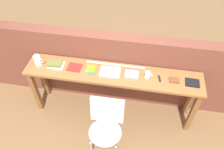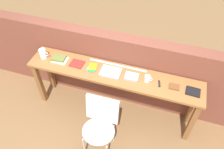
{
  "view_description": "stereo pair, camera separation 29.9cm",
  "coord_description": "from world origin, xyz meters",
  "px_view_note": "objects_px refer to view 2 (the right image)",
  "views": [
    {
      "loc": [
        0.35,
        -1.8,
        3.06
      ],
      "look_at": [
        0.0,
        0.25,
        0.9
      ],
      "focal_mm": 35.0,
      "sensor_mm": 36.0,
      "label": 1
    },
    {
      "loc": [
        0.64,
        -1.73,
        3.06
      ],
      "look_at": [
        0.0,
        0.25,
        0.9
      ],
      "focal_mm": 35.0,
      "sensor_mm": 36.0,
      "label": 2
    }
  ],
  "objects_px": {
    "book_stack_leftmost": "(59,59)",
    "pamphlet_pile_colourful": "(93,67)",
    "chair_white_moulded": "(100,124)",
    "book_repair_rightmost": "(193,92)",
    "magazine_cycling": "(77,64)",
    "pitcher_white": "(43,54)",
    "multitool_folded": "(159,84)",
    "leather_journal_brown": "(174,87)",
    "mug": "(147,78)",
    "book_open_centre": "(111,72)"
  },
  "relations": [
    {
      "from": "book_stack_leftmost",
      "to": "chair_white_moulded",
      "type": "bearing_deg",
      "value": -36.53
    },
    {
      "from": "magazine_cycling",
      "to": "book_open_centre",
      "type": "relative_size",
      "value": 0.67
    },
    {
      "from": "magazine_cycling",
      "to": "mug",
      "type": "height_order",
      "value": "mug"
    },
    {
      "from": "pitcher_white",
      "to": "mug",
      "type": "xyz_separation_m",
      "value": [
        1.56,
        0.01,
        -0.03
      ]
    },
    {
      "from": "magazine_cycling",
      "to": "pamphlet_pile_colourful",
      "type": "relative_size",
      "value": 0.98
    },
    {
      "from": "book_open_centre",
      "to": "mug",
      "type": "bearing_deg",
      "value": -0.39
    },
    {
      "from": "chair_white_moulded",
      "to": "book_repair_rightmost",
      "type": "xyz_separation_m",
      "value": [
        1.07,
        0.6,
        0.36
      ]
    },
    {
      "from": "book_open_centre",
      "to": "book_repair_rightmost",
      "type": "distance_m",
      "value": 1.12
    },
    {
      "from": "magazine_cycling",
      "to": "multitool_folded",
      "type": "distance_m",
      "value": 1.2
    },
    {
      "from": "pamphlet_pile_colourful",
      "to": "book_open_centre",
      "type": "bearing_deg",
      "value": -3.81
    },
    {
      "from": "magazine_cycling",
      "to": "leather_journal_brown",
      "type": "xyz_separation_m",
      "value": [
        1.4,
        -0.02,
        0.0
      ]
    },
    {
      "from": "multitool_folded",
      "to": "book_repair_rightmost",
      "type": "xyz_separation_m",
      "value": [
        0.43,
        -0.0,
        0.0
      ]
    },
    {
      "from": "book_stack_leftmost",
      "to": "multitool_folded",
      "type": "relative_size",
      "value": 2.11
    },
    {
      "from": "multitool_folded",
      "to": "book_repair_rightmost",
      "type": "height_order",
      "value": "book_repair_rightmost"
    },
    {
      "from": "mug",
      "to": "multitool_folded",
      "type": "bearing_deg",
      "value": -3.74
    },
    {
      "from": "pitcher_white",
      "to": "book_open_centre",
      "type": "height_order",
      "value": "pitcher_white"
    },
    {
      "from": "mug",
      "to": "book_repair_rightmost",
      "type": "xyz_separation_m",
      "value": [
        0.6,
        -0.02,
        -0.03
      ]
    },
    {
      "from": "pamphlet_pile_colourful",
      "to": "magazine_cycling",
      "type": "bearing_deg",
      "value": -178.44
    },
    {
      "from": "multitool_folded",
      "to": "leather_journal_brown",
      "type": "xyz_separation_m",
      "value": [
        0.2,
        0.0,
        0.0
      ]
    },
    {
      "from": "book_open_centre",
      "to": "book_repair_rightmost",
      "type": "relative_size",
      "value": 1.6
    },
    {
      "from": "book_stack_leftmost",
      "to": "book_open_centre",
      "type": "relative_size",
      "value": 0.81
    },
    {
      "from": "pitcher_white",
      "to": "leather_journal_brown",
      "type": "relative_size",
      "value": 1.41
    },
    {
      "from": "chair_white_moulded",
      "to": "mug",
      "type": "distance_m",
      "value": 0.87
    },
    {
      "from": "book_open_centre",
      "to": "book_repair_rightmost",
      "type": "xyz_separation_m",
      "value": [
        1.12,
        -0.01,
        -0.0
      ]
    },
    {
      "from": "chair_white_moulded",
      "to": "magazine_cycling",
      "type": "relative_size",
      "value": 4.59
    },
    {
      "from": "pitcher_white",
      "to": "book_stack_leftmost",
      "type": "height_order",
      "value": "pitcher_white"
    },
    {
      "from": "book_stack_leftmost",
      "to": "book_open_centre",
      "type": "bearing_deg",
      "value": -0.77
    },
    {
      "from": "multitool_folded",
      "to": "pamphlet_pile_colourful",
      "type": "bearing_deg",
      "value": 178.41
    },
    {
      "from": "magazine_cycling",
      "to": "pamphlet_pile_colourful",
      "type": "bearing_deg",
      "value": 3.66
    },
    {
      "from": "book_stack_leftmost",
      "to": "pamphlet_pile_colourful",
      "type": "xyz_separation_m",
      "value": [
        0.52,
        0.01,
        -0.02
      ]
    },
    {
      "from": "book_open_centre",
      "to": "mug",
      "type": "relative_size",
      "value": 2.62
    },
    {
      "from": "pitcher_white",
      "to": "multitool_folded",
      "type": "bearing_deg",
      "value": 0.02
    },
    {
      "from": "magazine_cycling",
      "to": "pamphlet_pile_colourful",
      "type": "distance_m",
      "value": 0.24
    },
    {
      "from": "chair_white_moulded",
      "to": "leather_journal_brown",
      "type": "bearing_deg",
      "value": 36.54
    },
    {
      "from": "magazine_cycling",
      "to": "multitool_folded",
      "type": "bearing_deg",
      "value": 1.15
    },
    {
      "from": "pamphlet_pile_colourful",
      "to": "book_repair_rightmost",
      "type": "relative_size",
      "value": 1.1
    },
    {
      "from": "magazine_cycling",
      "to": "book_open_centre",
      "type": "xyz_separation_m",
      "value": [
        0.52,
        -0.01,
        0.0
      ]
    },
    {
      "from": "pitcher_white",
      "to": "pamphlet_pile_colourful",
      "type": "relative_size",
      "value": 0.93
    },
    {
      "from": "book_open_centre",
      "to": "book_repair_rightmost",
      "type": "bearing_deg",
      "value": -1.34
    },
    {
      "from": "chair_white_moulded",
      "to": "multitool_folded",
      "type": "height_order",
      "value": "multitool_folded"
    },
    {
      "from": "leather_journal_brown",
      "to": "multitool_folded",
      "type": "bearing_deg",
      "value": 179.38
    },
    {
      "from": "pamphlet_pile_colourful",
      "to": "multitool_folded",
      "type": "distance_m",
      "value": 0.96
    },
    {
      "from": "mug",
      "to": "pitcher_white",
      "type": "bearing_deg",
      "value": -179.58
    },
    {
      "from": "magazine_cycling",
      "to": "book_repair_rightmost",
      "type": "bearing_deg",
      "value": 1.23
    },
    {
      "from": "pitcher_white",
      "to": "book_repair_rightmost",
      "type": "distance_m",
      "value": 2.16
    },
    {
      "from": "chair_white_moulded",
      "to": "mug",
      "type": "xyz_separation_m",
      "value": [
        0.47,
        0.62,
        0.4
      ]
    },
    {
      "from": "mug",
      "to": "multitool_folded",
      "type": "distance_m",
      "value": 0.17
    },
    {
      "from": "pitcher_white",
      "to": "book_repair_rightmost",
      "type": "xyz_separation_m",
      "value": [
        2.16,
        -0.0,
        -0.07
      ]
    },
    {
      "from": "magazine_cycling",
      "to": "book_repair_rightmost",
      "type": "relative_size",
      "value": 1.08
    },
    {
      "from": "book_stack_leftmost",
      "to": "magazine_cycling",
      "type": "xyz_separation_m",
      "value": [
        0.28,
        0.0,
        -0.02
      ]
    }
  ]
}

